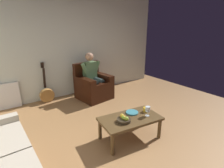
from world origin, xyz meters
TOP-DOWN VIEW (x-y plane):
  - ground_plane at (0.00, 0.00)m, footprint 6.41×6.41m
  - wall_back at (0.00, -2.70)m, footprint 5.60×0.06m
  - armchair at (-0.31, -2.07)m, footprint 0.87×0.87m
  - person_seated at (-0.31, -2.07)m, footprint 0.61×0.59m
  - coffee_table at (0.06, -0.11)m, footprint 1.06×0.66m
  - guitar at (0.79, -2.50)m, footprint 0.36×0.22m
  - radiator at (1.70, -2.63)m, footprint 0.65×0.06m
  - wine_glass_near at (-0.22, -0.00)m, footprint 0.08×0.08m
  - fruit_bowl at (0.23, -0.08)m, footprint 0.23×0.23m
  - decorative_dish at (-0.07, -0.22)m, footprint 0.22×0.22m
  - candle_jar at (-0.31, -0.13)m, footprint 0.09×0.09m

SIDE VIEW (x-z plane):
  - ground_plane at x=0.00m, z-range 0.00..0.00m
  - guitar at x=0.79m, z-range -0.29..0.73m
  - radiator at x=1.70m, z-range 0.00..0.61m
  - armchair at x=-0.31m, z-range -0.14..0.79m
  - coffee_table at x=0.06m, z-range 0.14..0.53m
  - decorative_dish at x=-0.07m, z-range 0.39..0.42m
  - candle_jar at x=-0.31m, z-range 0.39..0.47m
  - fruit_bowl at x=0.23m, z-range 0.38..0.49m
  - wine_glass_near at x=-0.22m, z-range 0.43..0.60m
  - person_seated at x=-0.31m, z-range 0.04..1.25m
  - wall_back at x=0.00m, z-range 0.00..2.78m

